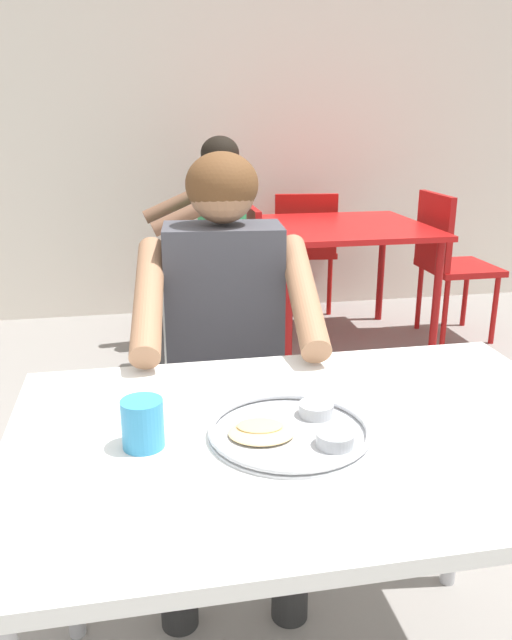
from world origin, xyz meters
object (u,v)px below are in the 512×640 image
chair_red_far (303,244)px  patron_background (205,229)px  table_foreground (310,462)px  chair_red_left (234,267)px  chair_foreground (222,375)px  drinking_cup (143,422)px  chair_red_right (448,256)px  thali_tray (292,430)px  table_background_red (342,238)px  diner_foreground (226,331)px

chair_red_far → patron_background: 1.03m
table_foreground → chair_red_left: 2.44m
chair_foreground → chair_red_far: bearing=68.6°
drinking_cup → chair_red_right: size_ratio=0.11×
drinking_cup → chair_red_right: chair_red_right is taller
table_foreground → chair_red_left: size_ratio=1.43×
table_foreground → drinking_cup: drinking_cup is taller
chair_red_left → patron_background: 0.30m
chair_foreground → thali_tray: bearing=-88.5°
chair_foreground → table_background_red: size_ratio=0.92×
table_background_red → chair_red_right: 0.68m
chair_foreground → chair_red_right: chair_red_right is taller
thali_tray → chair_red_far: (0.84, 3.05, -0.26)m
table_foreground → chair_red_right: bearing=57.5°
drinking_cup → chair_foreground: chair_foreground is taller
chair_red_far → patron_background: bearing=-137.7°
table_foreground → chair_red_far: 3.14m
table_foreground → table_background_red: bearing=70.3°
chair_red_right → diner_foreground: bearing=-132.3°
chair_red_left → patron_background: patron_background is taller
drinking_cup → table_background_red: 2.65m
diner_foreground → chair_red_left: diner_foreground is taller
chair_foreground → drinking_cup: bearing=-107.1°
chair_red_right → table_background_red: bearing=179.7°
chair_foreground → chair_red_left: bearing=79.6°
chair_red_far → chair_red_right: bearing=-43.2°
chair_red_right → thali_tray: bearing=-123.1°
table_background_red → table_foreground: bearing=-109.7°
chair_red_far → chair_foreground: bearing=-111.4°
table_background_red → diner_foreground: bearing=-117.9°
table_foreground → chair_red_far: (0.79, 3.03, -0.18)m
patron_background → diner_foreground: bearing=-94.5°
table_foreground → thali_tray: (-0.04, -0.02, 0.09)m
drinking_cup → diner_foreground: 0.67m
chair_red_right → patron_background: 1.47m
drinking_cup → chair_red_right: 3.01m
drinking_cup → diner_foreground: (0.24, 0.62, -0.05)m
table_background_red → drinking_cup: bearing=-116.3°
table_foreground → chair_red_right: (1.51, 2.36, -0.15)m
diner_foreground → chair_foreground: bearing=85.9°
drinking_cup → chair_red_left: 2.51m
drinking_cup → thali_tray: bearing=-2.3°
table_background_red → chair_red_left: (-0.62, 0.05, -0.15)m
chair_red_left → chair_red_right: 1.29m
table_background_red → patron_background: 0.80m
chair_red_right → chair_red_far: 0.98m
diner_foreground → patron_background: bearing=85.5°
chair_foreground → table_background_red: (0.91, 1.53, 0.14)m
chair_red_far → table_background_red: bearing=-85.6°
chair_red_left → chair_red_far: (0.57, 0.61, -0.01)m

